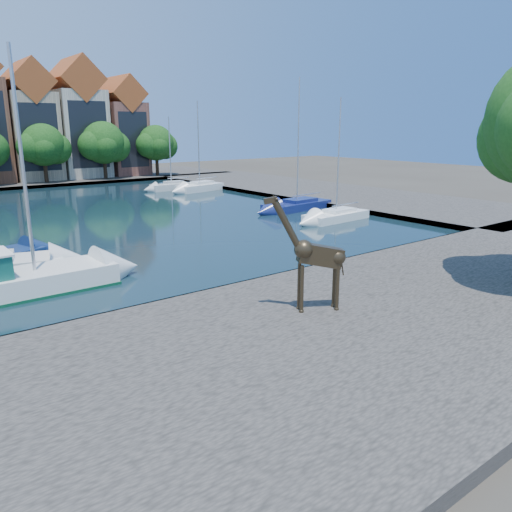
% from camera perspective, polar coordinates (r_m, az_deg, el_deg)
% --- Properties ---
extents(ground, '(160.00, 160.00, 0.00)m').
position_cam_1_polar(ground, '(25.76, 3.80, -2.69)').
color(ground, '#38332B').
rests_on(ground, ground).
extents(water_basin, '(38.00, 50.00, 0.08)m').
position_cam_1_polar(water_basin, '(46.07, -16.34, 4.52)').
color(water_basin, black).
rests_on(water_basin, ground).
extents(near_quay, '(50.00, 14.00, 0.50)m').
position_cam_1_polar(near_quay, '(21.23, 16.43, -6.41)').
color(near_quay, '#514B46').
rests_on(near_quay, ground).
extents(far_quay, '(60.00, 16.00, 0.50)m').
position_cam_1_polar(far_quay, '(76.54, -25.31, 7.68)').
color(far_quay, '#514B46').
rests_on(far_quay, ground).
extents(right_quay, '(14.00, 52.00, 0.50)m').
position_cam_1_polar(right_quay, '(59.66, 6.69, 7.39)').
color(right_quay, '#514B46').
rests_on(right_quay, ground).
extents(townhouse_east_inner, '(5.94, 9.18, 15.79)m').
position_cam_1_polar(townhouse_east_inner, '(76.62, -24.44, 13.42)').
color(townhouse_east_inner, tan).
rests_on(townhouse_east_inner, far_quay).
extents(townhouse_east_mid, '(6.43, 9.18, 16.65)m').
position_cam_1_polar(townhouse_east_mid, '(78.43, -19.73, 14.12)').
color(townhouse_east_mid, beige).
rests_on(townhouse_east_mid, far_quay).
extents(townhouse_east_end, '(5.44, 9.18, 14.43)m').
position_cam_1_polar(townhouse_east_end, '(80.72, -15.18, 13.74)').
color(townhouse_east_end, brown).
rests_on(townhouse_east_end, far_quay).
extents(far_tree_mid_east, '(7.02, 5.40, 7.52)m').
position_cam_1_polar(far_tree_mid_east, '(71.37, -23.07, 11.46)').
color(far_tree_mid_east, '#332114').
rests_on(far_tree_mid_east, far_quay).
extents(far_tree_east, '(7.54, 5.80, 7.84)m').
position_cam_1_polar(far_tree_east, '(73.83, -16.96, 12.13)').
color(far_tree_east, '#332114').
rests_on(far_tree_east, far_quay).
extents(far_tree_far_east, '(6.76, 5.20, 7.36)m').
position_cam_1_polar(far_tree_far_east, '(77.06, -11.29, 12.43)').
color(far_tree_far_east, '#332114').
rests_on(far_tree_far_east, far_quay).
extents(giraffe_statue, '(3.02, 1.76, 4.62)m').
position_cam_1_polar(giraffe_statue, '(19.63, 6.67, 0.11)').
color(giraffe_statue, '#372B1B').
rests_on(giraffe_statue, near_quay).
extents(motorsailer, '(9.35, 2.88, 10.98)m').
position_cam_1_polar(motorsailer, '(25.26, -26.99, -2.45)').
color(motorsailer, white).
rests_on(motorsailer, water_basin).
extents(sailboat_right_a, '(6.28, 2.56, 9.76)m').
position_cam_1_polar(sailboat_right_a, '(41.89, 9.16, 4.73)').
color(sailboat_right_a, white).
rests_on(sailboat_right_a, water_basin).
extents(sailboat_right_b, '(7.41, 3.29, 11.78)m').
position_cam_1_polar(sailboat_right_b, '(47.05, 4.71, 5.97)').
color(sailboat_right_b, navy).
rests_on(sailboat_right_b, water_basin).
extents(sailboat_right_c, '(6.44, 3.41, 10.43)m').
position_cam_1_polar(sailboat_right_c, '(60.96, -6.45, 7.98)').
color(sailboat_right_c, white).
rests_on(sailboat_right_c, water_basin).
extents(sailboat_right_d, '(5.10, 1.92, 8.66)m').
position_cam_1_polar(sailboat_right_d, '(62.28, -9.64, 7.98)').
color(sailboat_right_d, silver).
rests_on(sailboat_right_d, water_basin).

